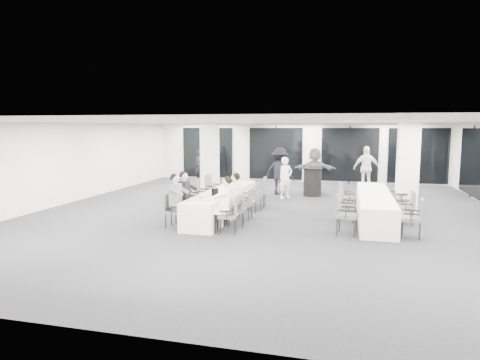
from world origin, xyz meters
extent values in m
cube|color=#232328|center=(0.00, 0.00, -0.01)|extent=(14.00, 16.00, 0.02)
cube|color=silver|center=(0.00, 0.00, 2.81)|extent=(14.00, 16.00, 0.02)
cube|color=silver|center=(-7.01, 0.00, 1.40)|extent=(0.02, 16.00, 2.80)
cube|color=silver|center=(0.00, 8.01, 1.40)|extent=(14.00, 0.02, 2.80)
cube|color=silver|center=(0.00, -8.01, 1.40)|extent=(14.00, 0.02, 2.80)
cube|color=black|center=(0.00, 7.94, 1.35)|extent=(13.60, 0.06, 2.50)
cube|color=silver|center=(-2.80, 3.20, 1.40)|extent=(0.60, 0.60, 2.80)
cube|color=silver|center=(4.20, 1.00, 1.40)|extent=(0.60, 0.60, 2.80)
cube|color=silver|center=(-1.17, -0.45, 0.38)|extent=(0.90, 5.00, 0.75)
cube|color=silver|center=(3.23, 0.03, 0.38)|extent=(0.90, 5.00, 0.75)
cylinder|color=black|center=(1.14, 3.82, 0.54)|extent=(0.68, 0.68, 1.07)
cylinder|color=black|center=(1.14, 3.82, 1.07)|extent=(0.78, 0.78, 0.02)
cube|color=#4A4D51|center=(-1.92, -2.37, 0.43)|extent=(0.45, 0.47, 0.08)
cube|color=#4A4D51|center=(-2.13, -2.37, 0.69)|extent=(0.06, 0.44, 0.44)
cylinder|color=black|center=(-2.12, -2.18, 0.20)|extent=(0.03, 0.03, 0.39)
cylinder|color=black|center=(-2.11, -2.56, 0.20)|extent=(0.03, 0.03, 0.39)
cylinder|color=black|center=(-1.73, -2.18, 0.20)|extent=(0.03, 0.03, 0.39)
cylinder|color=black|center=(-1.73, -2.56, 0.20)|extent=(0.03, 0.03, 0.39)
cube|color=black|center=(-1.93, -2.13, 0.60)|extent=(0.33, 0.04, 0.04)
cube|color=black|center=(-1.92, -2.61, 0.60)|extent=(0.33, 0.04, 0.04)
cube|color=#4A4D51|center=(-1.92, -1.75, 0.41)|extent=(0.48, 0.49, 0.07)
cube|color=#4A4D51|center=(-2.12, -1.77, 0.66)|extent=(0.11, 0.42, 0.42)
cylinder|color=black|center=(-2.13, -1.59, 0.19)|extent=(0.03, 0.03, 0.38)
cylinder|color=black|center=(-2.08, -1.95, 0.19)|extent=(0.03, 0.03, 0.38)
cylinder|color=black|center=(-1.77, -1.54, 0.19)|extent=(0.03, 0.03, 0.38)
cylinder|color=black|center=(-1.72, -1.90, 0.19)|extent=(0.03, 0.03, 0.38)
cube|color=black|center=(-1.95, -1.52, 0.57)|extent=(0.31, 0.08, 0.04)
cube|color=black|center=(-1.89, -1.97, 0.57)|extent=(0.31, 0.08, 0.04)
cube|color=#4A4D51|center=(-1.92, -0.86, 0.48)|extent=(0.50, 0.52, 0.09)
cube|color=#4A4D51|center=(-2.16, -0.86, 0.77)|extent=(0.07, 0.50, 0.49)
cylinder|color=black|center=(-2.14, -0.65, 0.22)|extent=(0.04, 0.04, 0.44)
cylinder|color=black|center=(-2.13, -1.08, 0.22)|extent=(0.04, 0.04, 0.44)
cylinder|color=black|center=(-1.71, -0.64, 0.22)|extent=(0.04, 0.04, 0.44)
cylinder|color=black|center=(-1.70, -1.07, 0.22)|extent=(0.04, 0.04, 0.44)
cube|color=black|center=(-1.93, -0.59, 0.67)|extent=(0.37, 0.05, 0.04)
cube|color=black|center=(-1.92, -1.13, 0.67)|extent=(0.37, 0.05, 0.04)
cube|color=#4A4D51|center=(-1.92, 0.02, 0.48)|extent=(0.59, 0.61, 0.08)
cube|color=#4A4D51|center=(-2.15, -0.04, 0.76)|extent=(0.17, 0.49, 0.49)
cylinder|color=black|center=(-2.18, 0.17, 0.22)|extent=(0.04, 0.04, 0.43)
cylinder|color=black|center=(-2.08, -0.24, 0.22)|extent=(0.04, 0.04, 0.43)
cylinder|color=black|center=(-1.77, 0.27, 0.22)|extent=(0.04, 0.04, 0.43)
cylinder|color=black|center=(-1.67, -0.14, 0.22)|extent=(0.04, 0.04, 0.43)
cube|color=black|center=(-1.98, 0.27, 0.65)|extent=(0.36, 0.12, 0.04)
cube|color=black|center=(-1.86, -0.24, 0.65)|extent=(0.36, 0.12, 0.04)
cube|color=#4A4D51|center=(-1.92, 1.09, 0.49)|extent=(0.52, 0.54, 0.09)
cube|color=#4A4D51|center=(-2.16, 1.10, 0.78)|extent=(0.08, 0.50, 0.50)
cylinder|color=black|center=(-2.13, 1.32, 0.22)|extent=(0.04, 0.04, 0.44)
cylinder|color=black|center=(-2.15, 0.88, 0.22)|extent=(0.04, 0.04, 0.44)
cylinder|color=black|center=(-1.70, 1.30, 0.22)|extent=(0.04, 0.04, 0.44)
cylinder|color=black|center=(-1.71, 0.87, 0.22)|extent=(0.04, 0.04, 0.44)
cube|color=black|center=(-1.91, 1.36, 0.67)|extent=(0.37, 0.06, 0.04)
cube|color=black|center=(-1.93, 0.82, 0.67)|extent=(0.37, 0.06, 0.04)
cube|color=#4A4D51|center=(-0.42, -2.59, 0.44)|extent=(0.53, 0.54, 0.08)
cube|color=#4A4D51|center=(-0.21, -2.55, 0.70)|extent=(0.14, 0.45, 0.45)
cylinder|color=black|center=(-0.19, -2.75, 0.20)|extent=(0.04, 0.04, 0.40)
cylinder|color=black|center=(-0.27, -2.36, 0.20)|extent=(0.04, 0.04, 0.40)
cylinder|color=black|center=(-0.58, -2.82, 0.20)|extent=(0.04, 0.04, 0.40)
cylinder|color=black|center=(-0.65, -2.44, 0.20)|extent=(0.04, 0.04, 0.40)
cube|color=black|center=(-0.38, -2.83, 0.60)|extent=(0.33, 0.10, 0.04)
cube|color=black|center=(-0.47, -2.35, 0.60)|extent=(0.33, 0.10, 0.04)
cube|color=#4A4D51|center=(-0.42, -1.77, 0.43)|extent=(0.51, 0.52, 0.08)
cube|color=#4A4D51|center=(-0.22, -1.74, 0.68)|extent=(0.13, 0.44, 0.44)
cylinder|color=black|center=(-0.20, -1.92, 0.19)|extent=(0.03, 0.03, 0.39)
cylinder|color=black|center=(-0.27, -1.55, 0.19)|extent=(0.03, 0.03, 0.39)
cylinder|color=black|center=(-0.58, -1.99, 0.19)|extent=(0.03, 0.03, 0.39)
cylinder|color=black|center=(-0.64, -1.62, 0.19)|extent=(0.03, 0.03, 0.39)
cube|color=black|center=(-0.38, -2.00, 0.59)|extent=(0.32, 0.09, 0.04)
cube|color=black|center=(-0.46, -1.54, 0.59)|extent=(0.32, 0.09, 0.04)
cube|color=#4A4D51|center=(-0.42, -0.88, 0.42)|extent=(0.43, 0.45, 0.07)
cube|color=#4A4D51|center=(-0.22, -0.88, 0.67)|extent=(0.06, 0.43, 0.43)
cylinder|color=black|center=(-0.24, -1.06, 0.19)|extent=(0.03, 0.03, 0.38)
cylinder|color=black|center=(-0.24, -0.69, 0.19)|extent=(0.03, 0.03, 0.38)
cylinder|color=black|center=(-0.61, -1.06, 0.19)|extent=(0.03, 0.03, 0.38)
cylinder|color=black|center=(-0.61, -0.69, 0.19)|extent=(0.03, 0.03, 0.38)
cube|color=black|center=(-0.42, -1.11, 0.58)|extent=(0.32, 0.04, 0.04)
cube|color=black|center=(-0.42, -0.64, 0.58)|extent=(0.32, 0.04, 0.04)
cube|color=#4A4D51|center=(-0.42, 0.28, 0.45)|extent=(0.54, 0.56, 0.08)
cube|color=#4A4D51|center=(-0.21, 0.23, 0.71)|extent=(0.15, 0.46, 0.46)
cylinder|color=black|center=(-0.27, 0.04, 0.20)|extent=(0.04, 0.04, 0.41)
cylinder|color=black|center=(-0.19, 0.43, 0.20)|extent=(0.04, 0.04, 0.41)
cylinder|color=black|center=(-0.66, 0.13, 0.20)|extent=(0.04, 0.04, 0.41)
cylinder|color=black|center=(-0.58, 0.51, 0.20)|extent=(0.04, 0.04, 0.41)
cube|color=black|center=(-0.47, 0.04, 0.61)|extent=(0.34, 0.11, 0.04)
cube|color=black|center=(-0.37, 0.52, 0.61)|extent=(0.34, 0.11, 0.04)
cube|color=#4A4D51|center=(-0.42, 1.09, 0.47)|extent=(0.52, 0.54, 0.08)
cube|color=#4A4D51|center=(-0.19, 1.10, 0.76)|extent=(0.09, 0.49, 0.48)
cylinder|color=black|center=(-0.20, 0.89, 0.22)|extent=(0.04, 0.04, 0.43)
cylinder|color=black|center=(-0.23, 1.31, 0.22)|extent=(0.04, 0.04, 0.43)
cylinder|color=black|center=(-0.62, 0.86, 0.22)|extent=(0.04, 0.04, 0.43)
cylinder|color=black|center=(-0.65, 1.28, 0.22)|extent=(0.04, 0.04, 0.43)
cube|color=black|center=(-0.41, 0.82, 0.65)|extent=(0.36, 0.06, 0.04)
cube|color=black|center=(-0.44, 1.35, 0.65)|extent=(0.36, 0.06, 0.04)
cube|color=#4A4D51|center=(2.48, -2.00, 0.48)|extent=(0.54, 0.56, 0.08)
cube|color=#4A4D51|center=(2.25, -1.97, 0.76)|extent=(0.12, 0.49, 0.49)
cylinder|color=black|center=(2.30, -1.77, 0.22)|extent=(0.04, 0.04, 0.43)
cylinder|color=black|center=(2.25, -2.19, 0.22)|extent=(0.04, 0.04, 0.43)
cylinder|color=black|center=(2.72, -1.82, 0.22)|extent=(0.04, 0.04, 0.43)
cylinder|color=black|center=(2.67, -2.24, 0.22)|extent=(0.04, 0.04, 0.43)
cube|color=black|center=(2.51, -1.74, 0.65)|extent=(0.36, 0.09, 0.04)
cube|color=black|center=(2.45, -2.26, 0.65)|extent=(0.36, 0.09, 0.04)
cube|color=#4A4D51|center=(2.48, -0.58, 0.43)|extent=(0.50, 0.52, 0.08)
cube|color=#4A4D51|center=(2.28, -0.54, 0.68)|extent=(0.12, 0.44, 0.44)
cylinder|color=black|center=(2.32, -0.36, 0.20)|extent=(0.03, 0.03, 0.39)
cylinder|color=black|center=(2.27, -0.74, 0.20)|extent=(0.03, 0.03, 0.39)
cylinder|color=black|center=(2.70, -0.42, 0.20)|extent=(0.03, 0.03, 0.39)
cylinder|color=black|center=(2.64, -0.79, 0.20)|extent=(0.03, 0.03, 0.39)
cube|color=black|center=(2.52, -0.34, 0.59)|extent=(0.33, 0.09, 0.04)
cube|color=black|center=(2.45, -0.81, 0.59)|extent=(0.33, 0.09, 0.04)
cube|color=#4A4D51|center=(2.48, 0.92, 0.44)|extent=(0.54, 0.56, 0.08)
cube|color=#4A4D51|center=(2.27, 0.87, 0.70)|extent=(0.16, 0.45, 0.45)
cylinder|color=black|center=(2.25, 1.06, 0.20)|extent=(0.04, 0.04, 0.40)
cylinder|color=black|center=(2.34, 0.68, 0.20)|extent=(0.04, 0.04, 0.40)
cylinder|color=black|center=(2.63, 1.15, 0.20)|extent=(0.04, 0.04, 0.40)
cylinder|color=black|center=(2.72, 0.77, 0.20)|extent=(0.04, 0.04, 0.40)
cube|color=black|center=(2.43, 1.16, 0.61)|extent=(0.33, 0.11, 0.04)
cube|color=black|center=(2.54, 0.68, 0.61)|extent=(0.33, 0.11, 0.04)
cube|color=#4A4D51|center=(3.98, -1.88, 0.45)|extent=(0.53, 0.55, 0.08)
cube|color=#4A4D51|center=(4.20, -1.92, 0.72)|extent=(0.13, 0.46, 0.46)
cylinder|color=black|center=(4.15, -2.11, 0.21)|extent=(0.04, 0.04, 0.41)
cylinder|color=black|center=(4.21, -1.72, 0.21)|extent=(0.04, 0.04, 0.41)
cylinder|color=black|center=(3.75, -2.05, 0.21)|extent=(0.04, 0.04, 0.41)
cylinder|color=black|center=(3.82, -1.65, 0.21)|extent=(0.04, 0.04, 0.41)
cube|color=black|center=(3.94, -2.13, 0.62)|extent=(0.34, 0.09, 0.04)
cube|color=black|center=(4.02, -1.64, 0.62)|extent=(0.34, 0.09, 0.04)
cube|color=#4A4D51|center=(3.98, -0.46, 0.44)|extent=(0.47, 0.49, 0.08)
cube|color=#4A4D51|center=(4.20, -0.46, 0.70)|extent=(0.07, 0.45, 0.45)
cylinder|color=black|center=(4.19, -0.65, 0.20)|extent=(0.04, 0.04, 0.40)
cylinder|color=black|center=(4.17, -0.26, 0.20)|extent=(0.04, 0.04, 0.40)
cylinder|color=black|center=(3.79, -0.67, 0.20)|extent=(0.04, 0.04, 0.40)
cylinder|color=black|center=(3.78, -0.27, 0.20)|extent=(0.04, 0.04, 0.40)
cube|color=black|center=(3.99, -0.71, 0.61)|extent=(0.33, 0.05, 0.04)
cube|color=black|center=(3.97, -0.22, 0.61)|extent=(0.33, 0.05, 0.04)
cube|color=#4A4D51|center=(3.98, 0.91, 0.48)|extent=(0.57, 0.59, 0.09)
cube|color=#4A4D51|center=(4.21, 0.95, 0.77)|extent=(0.15, 0.50, 0.49)
cylinder|color=black|center=(4.23, 0.73, 0.22)|extent=(0.04, 0.04, 0.44)
cylinder|color=black|center=(4.16, 1.16, 0.22)|extent=(0.04, 0.04, 0.44)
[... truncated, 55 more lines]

